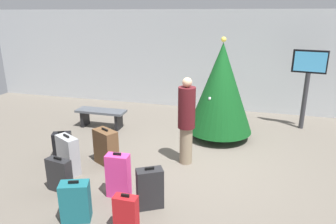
% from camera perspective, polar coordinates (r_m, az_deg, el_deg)
% --- Properties ---
extents(ground_plane, '(16.00, 16.00, 0.00)m').
position_cam_1_polar(ground_plane, '(6.36, 4.92, -9.54)').
color(ground_plane, '#665E54').
extents(back_wall, '(16.00, 0.20, 3.02)m').
position_cam_1_polar(back_wall, '(9.72, 9.59, 9.27)').
color(back_wall, '#B7BCC1').
rests_on(back_wall, ground_plane).
extents(holiday_tree, '(1.54, 1.54, 2.41)m').
position_cam_1_polar(holiday_tree, '(7.36, 9.76, 4.40)').
color(holiday_tree, '#4C3319').
rests_on(holiday_tree, ground_plane).
extents(flight_info_kiosk, '(0.82, 0.22, 2.04)m').
position_cam_1_polar(flight_info_kiosk, '(8.58, 24.38, 6.17)').
color(flight_info_kiosk, '#333338').
rests_on(flight_info_kiosk, ground_plane).
extents(waiting_bench, '(1.31, 0.44, 0.48)m').
position_cam_1_polar(waiting_bench, '(8.35, -12.20, -0.47)').
color(waiting_bench, '#4C5159').
rests_on(waiting_bench, ground_plane).
extents(traveller_0, '(0.36, 0.36, 1.76)m').
position_cam_1_polar(traveller_0, '(6.05, 3.42, -1.37)').
color(traveller_0, gray).
rests_on(traveller_0, ground_plane).
extents(suitcase_0, '(0.39, 0.23, 0.78)m').
position_cam_1_polar(suitcase_0, '(5.24, -9.14, -11.48)').
color(suitcase_0, '#E5388C').
rests_on(suitcase_0, ground_plane).
extents(suitcase_1, '(0.57, 0.48, 0.75)m').
position_cam_1_polar(suitcase_1, '(6.33, -11.37, -6.37)').
color(suitcase_1, brown).
rests_on(suitcase_1, ground_plane).
extents(suitcase_2, '(0.46, 0.25, 0.63)m').
position_cam_1_polar(suitcase_2, '(5.66, -19.37, -10.90)').
color(suitcase_2, '#232326').
rests_on(suitcase_2, ground_plane).
extents(suitcase_3, '(0.46, 0.39, 0.69)m').
position_cam_1_polar(suitcase_3, '(4.93, -3.35, -13.87)').
color(suitcase_3, '#232326').
rests_on(suitcase_3, ground_plane).
extents(suitcase_4, '(0.33, 0.17, 0.57)m').
position_cam_1_polar(suitcase_4, '(4.54, -7.74, -18.03)').
color(suitcase_4, '#B2191E').
rests_on(suitcase_4, ground_plane).
extents(suitcase_5, '(0.47, 0.37, 0.64)m').
position_cam_1_polar(suitcase_5, '(4.86, -16.68, -15.53)').
color(suitcase_5, '#19606B').
rests_on(suitcase_5, ground_plane).
extents(suitcase_6, '(0.43, 0.36, 0.59)m').
position_cam_1_polar(suitcase_6, '(6.87, -18.85, -5.80)').
color(suitcase_6, black).
rests_on(suitcase_6, ground_plane).
extents(suitcase_7, '(0.54, 0.43, 0.76)m').
position_cam_1_polar(suitcase_7, '(6.18, -17.92, -7.49)').
color(suitcase_7, '#9EA0A5').
rests_on(suitcase_7, ground_plane).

